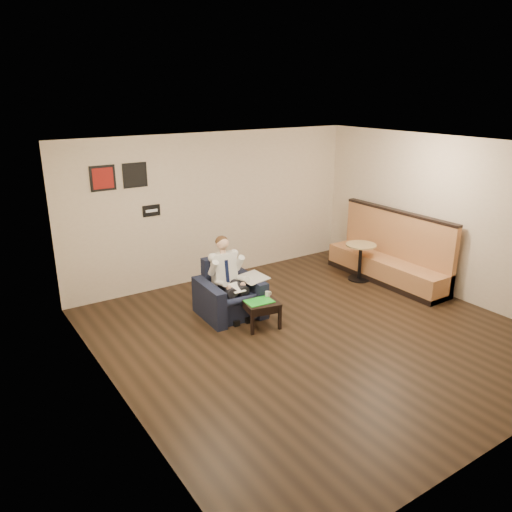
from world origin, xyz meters
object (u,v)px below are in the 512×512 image
side_table (260,313)px  armchair (230,289)px  coffee_mug (267,294)px  banquette (388,248)px  seated_man (233,282)px  smartphone (259,297)px  cafe_table (360,262)px  green_folder (259,301)px

side_table → armchair: bearing=107.5°
coffee_mug → banquette: (2.93, 0.20, 0.20)m
seated_man → coffee_mug: (0.38, -0.41, -0.15)m
smartphone → cafe_table: 2.69m
side_table → cafe_table: size_ratio=0.71×
seated_man → green_folder: 0.56m
green_folder → cafe_table: bearing=12.4°
armchair → cafe_table: 2.92m
seated_man → green_folder: (0.17, -0.50, -0.19)m
armchair → banquette: 3.34m
cafe_table → coffee_mug: bearing=-168.5°
banquette → coffee_mug: bearing=-176.2°
seated_man → coffee_mug: bearing=-44.4°
green_folder → coffee_mug: size_ratio=4.74×
banquette → green_folder: bearing=-174.8°
seated_man → coffee_mug: size_ratio=13.94×
seated_man → smartphone: seated_man is taller
side_table → smartphone: bearing=61.3°
coffee_mug → green_folder: bearing=-157.7°
green_folder → banquette: size_ratio=0.16×
green_folder → banquette: 3.17m
coffee_mug → banquette: 2.95m
smartphone → cafe_table: cafe_table is taller
side_table → banquette: size_ratio=0.20×
green_folder → cafe_table: size_ratio=0.58×
seated_man → side_table: seated_man is taller
armchair → green_folder: armchair is taller
armchair → banquette: bearing=-3.1°
coffee_mug → banquette: size_ratio=0.03×
smartphone → banquette: banquette is taller
side_table → cafe_table: (2.73, 0.59, 0.15)m
seated_man → banquette: (3.32, -0.22, 0.05)m
side_table → green_folder: 0.22m
smartphone → banquette: bearing=23.9°
seated_man → cafe_table: bearing=4.7°
coffee_mug → cafe_table: size_ratio=0.12×
green_folder → banquette: (3.15, 0.28, 0.24)m
seated_man → smartphone: size_ratio=9.46×
armchair → smartphone: (0.27, -0.47, -0.03)m
coffee_mug → smartphone: coffee_mug is taller
armchair → coffee_mug: size_ratio=10.51×
armchair → seated_man: seated_man is taller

